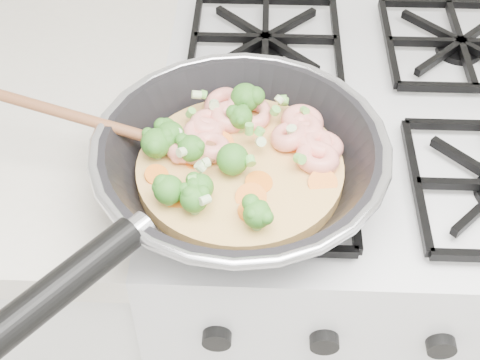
{
  "coord_description": "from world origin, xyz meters",
  "views": [
    {
      "loc": [
        -0.16,
        0.97,
        1.53
      ],
      "look_at": [
        -0.18,
        1.54,
        0.93
      ],
      "focal_mm": 50.75,
      "sensor_mm": 36.0,
      "label": 1
    }
  ],
  "objects": [
    {
      "name": "skillet",
      "position": [
        -0.18,
        1.53,
        0.96
      ],
      "size": [
        0.49,
        0.46,
        0.1
      ],
      "rotation": [
        0.0,
        0.0,
        0.43
      ],
      "color": "black",
      "rests_on": "stove"
    },
    {
      "name": "stove",
      "position": [
        0.0,
        1.7,
        0.46
      ],
      "size": [
        0.6,
        0.6,
        0.92
      ],
      "color": "silver",
      "rests_on": "ground"
    }
  ]
}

